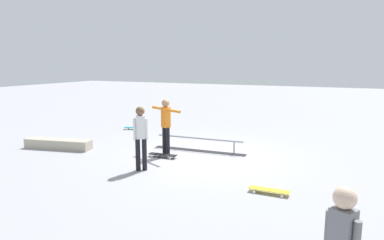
# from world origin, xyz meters

# --- Properties ---
(ground_plane) EXTENTS (60.00, 60.00, 0.00)m
(ground_plane) POSITION_xyz_m (0.00, 0.00, 0.00)
(ground_plane) COLOR #9E9EA3
(grind_rail) EXTENTS (2.80, 0.38, 0.40)m
(grind_rail) POSITION_xyz_m (0.32, -0.43, 0.18)
(grind_rail) COLOR black
(grind_rail) RESTS_ON ground_plane
(skate_ledge) EXTENTS (2.11, 0.83, 0.29)m
(skate_ledge) POSITION_xyz_m (4.30, 1.09, 0.14)
(skate_ledge) COLOR #B2A893
(skate_ledge) RESTS_ON ground_plane
(skater_main) EXTENTS (1.18, 0.62, 1.58)m
(skater_main) POSITION_xyz_m (0.97, 0.39, 0.92)
(skater_main) COLOR black
(skater_main) RESTS_ON ground_plane
(skateboard_main) EXTENTS (0.81, 0.30, 0.09)m
(skateboard_main) POSITION_xyz_m (0.95, 0.63, 0.07)
(skateboard_main) COLOR black
(skateboard_main) RESTS_ON ground_plane
(bystander_white_shirt) EXTENTS (0.33, 0.26, 1.55)m
(bystander_white_shirt) POSITION_xyz_m (0.85, 1.83, 0.88)
(bystander_white_shirt) COLOR black
(bystander_white_shirt) RESTS_ON ground_plane
(loose_skateboard_teal) EXTENTS (0.82, 0.45, 0.09)m
(loose_skateboard_teal) POSITION_xyz_m (3.91, -2.37, 0.07)
(loose_skateboard_teal) COLOR teal
(loose_skateboard_teal) RESTS_ON ground_plane
(loose_skateboard_yellow) EXTENTS (0.80, 0.26, 0.09)m
(loose_skateboard_yellow) POSITION_xyz_m (-2.28, 2.04, 0.07)
(loose_skateboard_yellow) COLOR yellow
(loose_skateboard_yellow) RESTS_ON ground_plane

